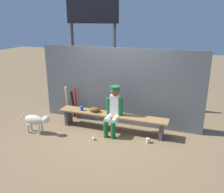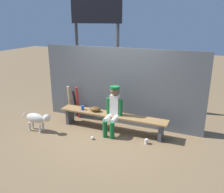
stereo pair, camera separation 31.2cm
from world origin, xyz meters
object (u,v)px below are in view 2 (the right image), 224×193
at_px(bat_wood_natural, 70,101).
at_px(cup_on_bench, 83,108).
at_px(dugout_bench, 112,117).
at_px(bat_aluminum_black, 75,103).
at_px(baseball, 92,138).
at_px(baseball_glove, 95,109).
at_px(dog, 37,119).
at_px(bat_aluminum_red, 78,103).
at_px(cup_on_ground, 146,141).
at_px(player_seated, 113,109).
at_px(scoreboard, 98,26).

height_order(bat_wood_natural, cup_on_bench, bat_wood_natural).
height_order(dugout_bench, bat_wood_natural, bat_wood_natural).
distance_m(bat_aluminum_black, baseball, 1.51).
bearing_deg(baseball_glove, bat_wood_natural, 158.66).
distance_m(bat_wood_natural, dog, 1.16).
bearing_deg(bat_aluminum_black, bat_aluminum_red, -25.81).
distance_m(dugout_bench, cup_on_ground, 1.06).
bearing_deg(player_seated, dog, -159.91).
xyz_separation_m(scoreboard, dog, (-0.56, -2.29, -2.13)).
bearing_deg(bat_aluminum_black, dog, -108.02).
height_order(baseball_glove, cup_on_ground, baseball_glove).
bearing_deg(dugout_bench, bat_aluminum_black, 162.41).
bearing_deg(bat_wood_natural, bat_aluminum_black, 5.03).
bearing_deg(cup_on_bench, player_seated, -5.24).
height_order(baseball, cup_on_ground, cup_on_ground).
bearing_deg(cup_on_ground, bat_wood_natural, 163.69).
bearing_deg(dugout_bench, dog, -155.90).
distance_m(bat_wood_natural, baseball, 1.64).
height_order(bat_aluminum_red, scoreboard, scoreboard).
bearing_deg(baseball_glove, scoreboard, 112.84).
xyz_separation_m(baseball, cup_on_ground, (1.20, 0.29, 0.02)).
height_order(baseball_glove, bat_aluminum_black, bat_aluminum_black).
bearing_deg(scoreboard, bat_aluminum_black, -99.24).
height_order(bat_aluminum_red, dog, bat_aluminum_red).
height_order(dugout_bench, baseball, dugout_bench).
distance_m(bat_aluminum_red, cup_on_ground, 2.28).
distance_m(scoreboard, dog, 3.17).
height_order(player_seated, baseball_glove, player_seated).
bearing_deg(baseball_glove, cup_on_ground, -12.59).
height_order(baseball_glove, bat_aluminum_red, bat_aluminum_red).
height_order(bat_aluminum_black, cup_on_bench, bat_aluminum_black).
relative_size(dugout_bench, bat_aluminum_black, 3.38).
bearing_deg(cup_on_bench, bat_aluminum_black, 138.00).
relative_size(bat_aluminum_red, bat_aluminum_black, 1.13).
xyz_separation_m(bat_wood_natural, cup_on_bench, (0.66, -0.42, 0.05)).
bearing_deg(bat_aluminum_red, bat_aluminum_black, 154.19).
bearing_deg(cup_on_bench, scoreboard, 100.89).
bearing_deg(scoreboard, baseball_glove, -67.16).
relative_size(bat_aluminum_red, scoreboard, 0.25).
bearing_deg(bat_wood_natural, player_seated, -18.10).
bearing_deg(bat_wood_natural, dog, -100.00).
height_order(baseball_glove, baseball, baseball_glove).
distance_m(baseball, cup_on_ground, 1.24).
bearing_deg(player_seated, bat_aluminum_red, 159.66).
height_order(bat_aluminum_red, bat_wood_natural, bat_aluminum_red).
distance_m(baseball, scoreboard, 3.36).
height_order(player_seated, cup_on_ground, player_seated).
bearing_deg(bat_aluminum_red, dugout_bench, -16.75).
height_order(cup_on_ground, cup_on_bench, cup_on_bench).
height_order(dugout_bench, player_seated, player_seated).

